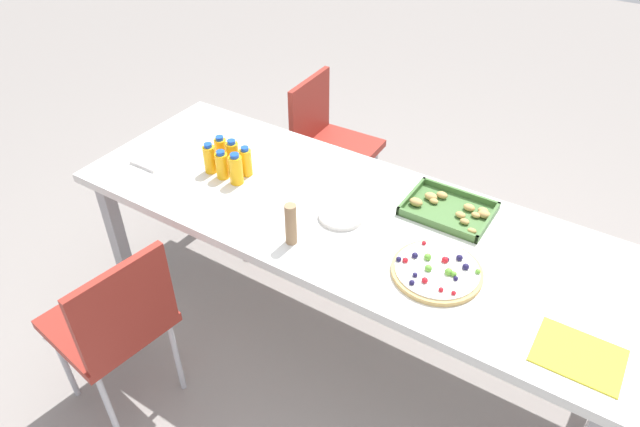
{
  "coord_description": "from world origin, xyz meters",
  "views": [
    {
      "loc": [
        0.89,
        -1.59,
        2.13
      ],
      "look_at": [
        -0.07,
        -0.09,
        0.74
      ],
      "focal_mm": 32.12,
      "sensor_mm": 36.0,
      "label": 1
    }
  ],
  "objects_px": {
    "chair_near_left": "(115,320)",
    "fruit_pizza": "(437,271)",
    "juice_bottle_2": "(236,169)",
    "juice_bottle_3": "(221,151)",
    "chair_far_left": "(328,138)",
    "juice_bottle_4": "(233,156)",
    "juice_bottle_1": "(222,165)",
    "party_table": "(346,224)",
    "juice_bottle_5": "(246,162)",
    "snack_tray": "(449,209)",
    "cardboard_tube": "(291,224)",
    "napkin_stack": "(153,159)",
    "paper_folder": "(578,355)",
    "plate_stack": "(342,216)",
    "juice_bottle_0": "(210,159)"
  },
  "relations": [
    {
      "from": "chair_near_left",
      "to": "fruit_pizza",
      "type": "relative_size",
      "value": 2.57
    },
    {
      "from": "juice_bottle_2",
      "to": "juice_bottle_3",
      "type": "distance_m",
      "value": 0.18
    },
    {
      "from": "chair_near_left",
      "to": "chair_far_left",
      "type": "height_order",
      "value": "same"
    },
    {
      "from": "juice_bottle_4",
      "to": "juice_bottle_3",
      "type": "bearing_deg",
      "value": 172.85
    },
    {
      "from": "juice_bottle_1",
      "to": "fruit_pizza",
      "type": "relative_size",
      "value": 0.41
    },
    {
      "from": "party_table",
      "to": "juice_bottle_2",
      "type": "height_order",
      "value": "juice_bottle_2"
    },
    {
      "from": "chair_near_left",
      "to": "juice_bottle_2",
      "type": "bearing_deg",
      "value": 5.62
    },
    {
      "from": "juice_bottle_5",
      "to": "snack_tray",
      "type": "relative_size",
      "value": 0.41
    },
    {
      "from": "juice_bottle_1",
      "to": "juice_bottle_3",
      "type": "height_order",
      "value": "juice_bottle_3"
    },
    {
      "from": "juice_bottle_2",
      "to": "cardboard_tube",
      "type": "height_order",
      "value": "cardboard_tube"
    },
    {
      "from": "chair_near_left",
      "to": "juice_bottle_4",
      "type": "height_order",
      "value": "juice_bottle_4"
    },
    {
      "from": "napkin_stack",
      "to": "juice_bottle_5",
      "type": "bearing_deg",
      "value": 18.74
    },
    {
      "from": "juice_bottle_3",
      "to": "juice_bottle_4",
      "type": "bearing_deg",
      "value": -7.15
    },
    {
      "from": "juice_bottle_3",
      "to": "paper_folder",
      "type": "xyz_separation_m",
      "value": [
        1.61,
        -0.25,
        -0.06
      ]
    },
    {
      "from": "juice_bottle_1",
      "to": "paper_folder",
      "type": "xyz_separation_m",
      "value": [
        1.54,
        -0.17,
        -0.06
      ]
    },
    {
      "from": "juice_bottle_4",
      "to": "napkin_stack",
      "type": "relative_size",
      "value": 0.99
    },
    {
      "from": "chair_far_left",
      "to": "plate_stack",
      "type": "bearing_deg",
      "value": 33.16
    },
    {
      "from": "party_table",
      "to": "chair_near_left",
      "type": "height_order",
      "value": "chair_near_left"
    },
    {
      "from": "party_table",
      "to": "plate_stack",
      "type": "distance_m",
      "value": 0.08
    },
    {
      "from": "juice_bottle_2",
      "to": "napkin_stack",
      "type": "distance_m",
      "value": 0.44
    },
    {
      "from": "juice_bottle_2",
      "to": "napkin_stack",
      "type": "relative_size",
      "value": 0.96
    },
    {
      "from": "juice_bottle_2",
      "to": "napkin_stack",
      "type": "bearing_deg",
      "value": -170.84
    },
    {
      "from": "juice_bottle_2",
      "to": "paper_folder",
      "type": "height_order",
      "value": "juice_bottle_2"
    },
    {
      "from": "chair_far_left",
      "to": "cardboard_tube",
      "type": "height_order",
      "value": "cardboard_tube"
    },
    {
      "from": "chair_near_left",
      "to": "snack_tray",
      "type": "xyz_separation_m",
      "value": [
        0.88,
        1.01,
        0.23
      ]
    },
    {
      "from": "party_table",
      "to": "napkin_stack",
      "type": "height_order",
      "value": "napkin_stack"
    },
    {
      "from": "snack_tray",
      "to": "paper_folder",
      "type": "relative_size",
      "value": 1.31
    },
    {
      "from": "juice_bottle_1",
      "to": "snack_tray",
      "type": "relative_size",
      "value": 0.39
    },
    {
      "from": "snack_tray",
      "to": "cardboard_tube",
      "type": "relative_size",
      "value": 1.97
    },
    {
      "from": "juice_bottle_0",
      "to": "juice_bottle_2",
      "type": "distance_m",
      "value": 0.15
    },
    {
      "from": "juice_bottle_5",
      "to": "chair_far_left",
      "type": "bearing_deg",
      "value": 94.47
    },
    {
      "from": "party_table",
      "to": "napkin_stack",
      "type": "distance_m",
      "value": 0.95
    },
    {
      "from": "juice_bottle_3",
      "to": "paper_folder",
      "type": "distance_m",
      "value": 1.63
    },
    {
      "from": "snack_tray",
      "to": "juice_bottle_3",
      "type": "bearing_deg",
      "value": -168.12
    },
    {
      "from": "juice_bottle_5",
      "to": "cardboard_tube",
      "type": "relative_size",
      "value": 0.8
    },
    {
      "from": "plate_stack",
      "to": "paper_folder",
      "type": "height_order",
      "value": "plate_stack"
    },
    {
      "from": "cardboard_tube",
      "to": "paper_folder",
      "type": "distance_m",
      "value": 1.04
    },
    {
      "from": "chair_near_left",
      "to": "fruit_pizza",
      "type": "bearing_deg",
      "value": -48.24
    },
    {
      "from": "chair_far_left",
      "to": "juice_bottle_4",
      "type": "bearing_deg",
      "value": -2.76
    },
    {
      "from": "fruit_pizza",
      "to": "juice_bottle_1",
      "type": "bearing_deg",
      "value": 176.54
    },
    {
      "from": "juice_bottle_0",
      "to": "chair_near_left",
      "type": "bearing_deg",
      "value": -80.54
    },
    {
      "from": "napkin_stack",
      "to": "cardboard_tube",
      "type": "height_order",
      "value": "cardboard_tube"
    },
    {
      "from": "chair_near_left",
      "to": "paper_folder",
      "type": "bearing_deg",
      "value": -61.61
    },
    {
      "from": "juice_bottle_5",
      "to": "plate_stack",
      "type": "height_order",
      "value": "juice_bottle_5"
    },
    {
      "from": "juice_bottle_5",
      "to": "juice_bottle_2",
      "type": "bearing_deg",
      "value": -86.27
    },
    {
      "from": "juice_bottle_3",
      "to": "snack_tray",
      "type": "relative_size",
      "value": 0.4
    },
    {
      "from": "juice_bottle_1",
      "to": "napkin_stack",
      "type": "distance_m",
      "value": 0.36
    },
    {
      "from": "juice_bottle_2",
      "to": "juice_bottle_5",
      "type": "relative_size",
      "value": 1.04
    },
    {
      "from": "juice_bottle_5",
      "to": "snack_tray",
      "type": "distance_m",
      "value": 0.88
    },
    {
      "from": "fruit_pizza",
      "to": "plate_stack",
      "type": "height_order",
      "value": "fruit_pizza"
    }
  ]
}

